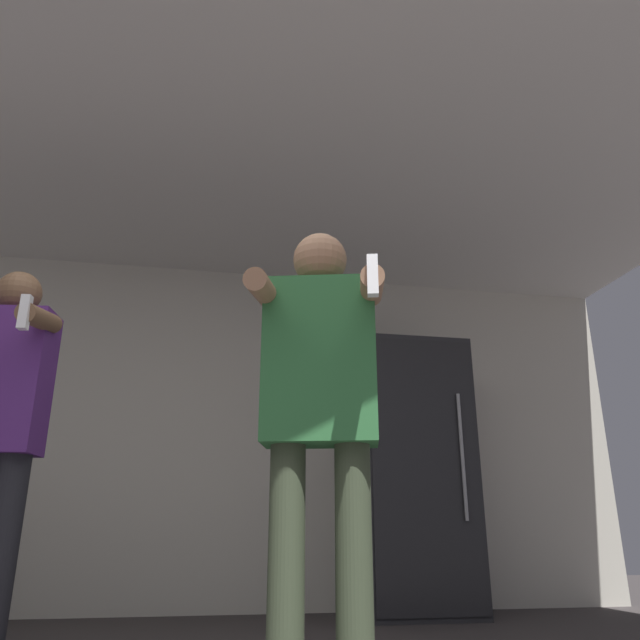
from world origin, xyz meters
The scene contains 4 objects.
wall_back centered at (0.00, 3.27, 1.27)m, with size 7.00×0.06×2.55m.
ceiling_slab centered at (0.00, 1.62, 2.57)m, with size 7.00×3.76×0.05m.
refrigerator centered at (1.64, 2.88, 0.93)m, with size 0.77×0.76×1.86m.
person_woman_foreground centered at (0.58, 0.67, 0.97)m, with size 0.54×0.54×1.63m.
Camera 1 is at (0.18, -1.50, 0.51)m, focal length 35.00 mm.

